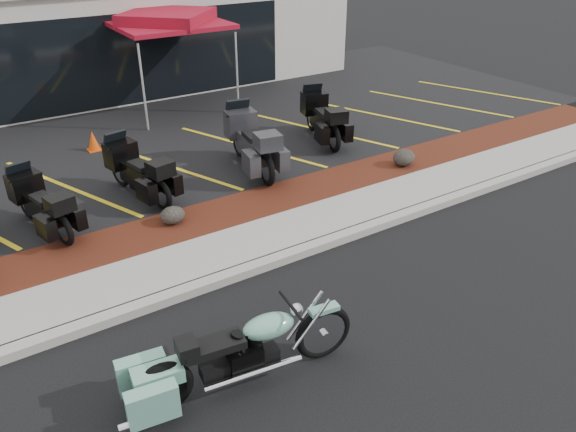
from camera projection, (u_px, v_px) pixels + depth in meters
ground at (301, 291)px, 8.92m from camera, size 90.00×90.00×0.00m
curb at (272, 261)px, 9.55m from camera, size 24.00×0.25×0.15m
sidewalk at (251, 243)px, 10.07m from camera, size 24.00×1.20×0.15m
mulch_bed at (221, 216)px, 10.95m from camera, size 24.00×1.20×0.16m
upper_lot at (129, 135)px, 14.94m from camera, size 26.00×9.60×0.15m
dealership_building at (59, 25)px, 18.66m from camera, size 18.00×8.16×4.00m
boulder_mid at (173, 215)px, 10.47m from camera, size 0.47×0.39×0.33m
boulder_right at (404, 158)px, 12.88m from camera, size 0.54×0.45×0.38m
hero_cruiser at (323, 325)px, 7.36m from camera, size 3.11×1.15×1.07m
touring_black_front at (24, 191)px, 10.48m from camera, size 1.20×2.10×1.15m
touring_black_mid at (119, 159)px, 11.73m from camera, size 1.23×2.23×1.22m
touring_grey at (239, 128)px, 13.13m from camera, size 1.30×2.53×1.41m
touring_black_rear at (312, 107)px, 14.76m from camera, size 1.41×2.36×1.29m
traffic_cone at (93, 141)px, 13.70m from camera, size 0.31×0.31×0.49m
popup_canopy at (168, 21)px, 15.61m from camera, size 3.91×3.91×2.76m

